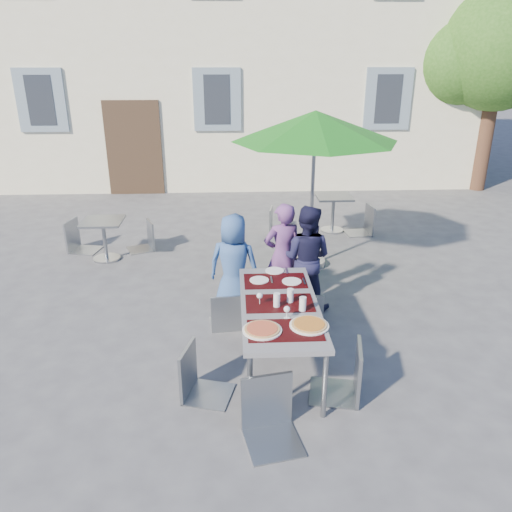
{
  "coord_description": "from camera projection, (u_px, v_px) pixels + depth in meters",
  "views": [
    {
      "loc": [
        0.31,
        -4.58,
        3.13
      ],
      "look_at": [
        0.58,
        0.92,
        0.92
      ],
      "focal_mm": 35.0,
      "sensor_mm": 36.0,
      "label": 1
    }
  ],
  "objects": [
    {
      "name": "bg_chair_r_0",
      "position": [
        144.0,
        219.0,
        8.52
      ],
      "size": [
        0.55,
        0.54,
        0.94
      ],
      "color": "#90969B",
      "rests_on": "ground"
    },
    {
      "name": "child_0",
      "position": [
        234.0,
        265.0,
        6.32
      ],
      "size": [
        0.74,
        0.57,
        1.34
      ],
      "primitive_type": "imported",
      "rotation": [
        0.0,
        0.0,
        2.89
      ],
      "color": "#33568E",
      "rests_on": "ground"
    },
    {
      "name": "dining_table",
      "position": [
        279.0,
        308.0,
        5.19
      ],
      "size": [
        0.8,
        1.85,
        0.76
      ],
      "color": "#4F5055",
      "rests_on": "ground"
    },
    {
      "name": "bg_chair_l_0",
      "position": [
        75.0,
        217.0,
        8.43
      ],
      "size": [
        0.54,
        0.54,
        1.03
      ],
      "color": "gray",
      "rests_on": "ground"
    },
    {
      "name": "bg_chair_l_1",
      "position": [
        276.0,
        206.0,
        9.38
      ],
      "size": [
        0.46,
        0.46,
        0.89
      ],
      "color": "gray",
      "rests_on": "ground"
    },
    {
      "name": "ground",
      "position": [
        207.0,
        368.0,
        5.39
      ],
      "size": [
        90.0,
        90.0,
        0.0
      ],
      "primitive_type": "plane",
      "color": "#474749",
      "rests_on": "ground"
    },
    {
      "name": "chair_3",
      "position": [
        197.0,
        344.0,
        4.76
      ],
      "size": [
        0.54,
        0.54,
        0.99
      ],
      "color": "gray",
      "rests_on": "ground"
    },
    {
      "name": "chair_0",
      "position": [
        226.0,
        289.0,
        5.99
      ],
      "size": [
        0.44,
        0.45,
        0.91
      ],
      "color": "gray",
      "rests_on": "ground"
    },
    {
      "name": "pizza_near_left",
      "position": [
        262.0,
        329.0,
        4.64
      ],
      "size": [
        0.37,
        0.37,
        0.03
      ],
      "color": "white",
      "rests_on": "dining_table"
    },
    {
      "name": "child_2",
      "position": [
        306.0,
        258.0,
        6.46
      ],
      "size": [
        0.78,
        0.63,
        1.4
      ],
      "primitive_type": "imported",
      "rotation": [
        0.0,
        0.0,
        2.74
      ],
      "color": "#181835",
      "rests_on": "ground"
    },
    {
      "name": "chair_5",
      "position": [
        270.0,
        376.0,
        4.21
      ],
      "size": [
        0.55,
        0.55,
        1.05
      ],
      "color": "gray",
      "rests_on": "ground"
    },
    {
      "name": "patio_umbrella",
      "position": [
        315.0,
        127.0,
        7.23
      ],
      "size": [
        2.47,
        2.47,
        2.41
      ],
      "color": "#A9ACB0",
      "rests_on": "ground"
    },
    {
      "name": "pizza_near_right",
      "position": [
        309.0,
        325.0,
        4.72
      ],
      "size": [
        0.38,
        0.38,
        0.03
      ],
      "color": "white",
      "rests_on": "dining_table"
    },
    {
      "name": "chair_2",
      "position": [
        307.0,
        288.0,
        6.04
      ],
      "size": [
        0.42,
        0.42,
        0.9
      ],
      "color": "gray",
      "rests_on": "ground"
    },
    {
      "name": "cafe_table_0",
      "position": [
        104.0,
        234.0,
        8.11
      ],
      "size": [
        0.63,
        0.63,
        0.68
      ],
      "color": "#A9ACB0",
      "rests_on": "ground"
    },
    {
      "name": "place_settings",
      "position": [
        275.0,
        277.0,
        5.75
      ],
      "size": [
        0.63,
        0.53,
        0.01
      ],
      "color": "white",
      "rests_on": "dining_table"
    },
    {
      "name": "chair_1",
      "position": [
        273.0,
        277.0,
        6.36
      ],
      "size": [
        0.49,
        0.49,
        0.89
      ],
      "color": "#8D9598",
      "rests_on": "ground"
    },
    {
      "name": "tree",
      "position": [
        501.0,
        51.0,
        11.46
      ],
      "size": [
        3.6,
        3.0,
        4.7
      ],
      "color": "#492E1F",
      "rests_on": "ground"
    },
    {
      "name": "chair_4",
      "position": [
        349.0,
        340.0,
        4.73
      ],
      "size": [
        0.56,
        0.55,
        1.06
      ],
      "color": "gray",
      "rests_on": "ground"
    },
    {
      "name": "child_1",
      "position": [
        283.0,
        255.0,
        6.53
      ],
      "size": [
        0.58,
        0.46,
        1.41
      ],
      "primitive_type": "imported",
      "rotation": [
        0.0,
        0.0,
        3.4
      ],
      "color": "#673A77",
      "rests_on": "ground"
    },
    {
      "name": "glassware",
      "position": [
        286.0,
        300.0,
        5.06
      ],
      "size": [
        0.49,
        0.41,
        0.15
      ],
      "color": "silver",
      "rests_on": "dining_table"
    },
    {
      "name": "bg_chair_r_1",
      "position": [
        366.0,
        202.0,
        9.27
      ],
      "size": [
        0.5,
        0.49,
        1.02
      ],
      "color": "gray",
      "rests_on": "ground"
    },
    {
      "name": "cafe_table_1",
      "position": [
        333.0,
        208.0,
        9.44
      ],
      "size": [
        0.66,
        0.66,
        0.7
      ],
      "color": "#A9ACB0",
      "rests_on": "ground"
    }
  ]
}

